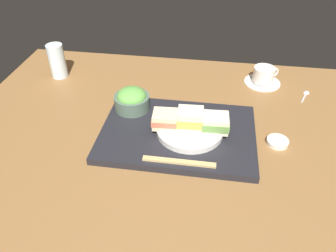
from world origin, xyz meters
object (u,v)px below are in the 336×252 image
object	(u,v)px
sandwich_far	(215,123)
small_sauce_dish	(278,142)
sandwich_middle	(190,119)
salad_bowl	(132,99)
chopsticks_pair	(179,162)
sandwich_plate	(190,130)
coffee_cup	(264,76)
drinking_glass	(57,61)
sandwich_near	(165,119)
teaspoon	(306,93)

from	to	relation	value
sandwich_far	small_sauce_dish	size ratio (longest dim) A/B	1.26
sandwich_far	small_sauce_dish	xyz separation A→B (cm)	(18.39, 0.65, -5.54)
sandwich_far	sandwich_middle	bearing A→B (deg)	-178.35
salad_bowl	chopsticks_pair	xyz separation A→B (cm)	(18.03, -22.78, -2.97)
sandwich_plate	sandwich_far	world-z (taller)	sandwich_far
sandwich_plate	small_sauce_dish	bearing A→B (deg)	1.91
salad_bowl	coffee_cup	distance (cm)	50.88
small_sauce_dish	coffee_cup	bearing A→B (deg)	92.80
sandwich_plate	small_sauce_dish	xyz separation A→B (cm)	(25.58, 0.85, -2.31)
sandwich_plate	sandwich_middle	world-z (taller)	sandwich_middle
salad_bowl	drinking_glass	world-z (taller)	drinking_glass
sandwich_far	drinking_glass	xyz separation A→B (cm)	(-60.25, 29.35, 0.16)
sandwich_middle	salad_bowl	world-z (taller)	sandwich_middle
salad_bowl	coffee_cup	bearing A→B (deg)	31.29
sandwich_near	sandwich_far	world-z (taller)	sandwich_far
salad_bowl	drinking_glass	size ratio (longest dim) A/B	0.88
sandwich_near	chopsticks_pair	size ratio (longest dim) A/B	0.41
small_sauce_dish	sandwich_plate	bearing A→B (deg)	-178.09
sandwich_middle	sandwich_near	bearing A→B (deg)	-178.35
sandwich_middle	chopsticks_pair	distance (cm)	14.01
sandwich_plate	drinking_glass	bearing A→B (deg)	150.89
salad_bowl	sandwich_far	bearing A→B (deg)	-19.26
sandwich_far	sandwich_near	bearing A→B (deg)	-178.35
coffee_cup	salad_bowl	bearing A→B (deg)	-148.71
sandwich_plate	sandwich_far	size ratio (longest dim) A/B	2.45
sandwich_plate	chopsticks_pair	distance (cm)	13.32
sandwich_plate	teaspoon	bearing A→B (deg)	38.04
sandwich_plate	sandwich_near	distance (cm)	7.84
salad_bowl	teaspoon	bearing A→B (deg)	19.55
sandwich_near	sandwich_far	distance (cm)	14.37
sandwich_plate	chopsticks_pair	size ratio (longest dim) A/B	1.01
sandwich_plate	drinking_glass	size ratio (longest dim) A/B	1.53
chopsticks_pair	coffee_cup	bearing A→B (deg)	62.69
drinking_glass	sandwich_plate	bearing A→B (deg)	-29.11
salad_bowl	chopsticks_pair	size ratio (longest dim) A/B	0.58
sandwich_plate	chopsticks_pair	xyz separation A→B (cm)	(-1.53, -13.22, -0.53)
coffee_cup	small_sauce_dish	bearing A→B (deg)	-87.20
sandwich_plate	salad_bowl	bearing A→B (deg)	153.97
chopsticks_pair	teaspoon	distance (cm)	59.19
sandwich_plate	teaspoon	world-z (taller)	sandwich_plate
sandwich_near	salad_bowl	distance (cm)	15.77
salad_bowl	sandwich_plate	bearing A→B (deg)	-26.03
small_sauce_dish	salad_bowl	bearing A→B (deg)	169.09
drinking_glass	teaspoon	bearing A→B (deg)	0.41
sandwich_far	coffee_cup	xyz separation A→B (cm)	(16.68, 35.74, -3.47)
sandwich_middle	sandwich_far	bearing A→B (deg)	1.65
coffee_cup	teaspoon	distance (cm)	16.01
salad_bowl	coffee_cup	size ratio (longest dim) A/B	0.85
sandwich_plate	coffee_cup	bearing A→B (deg)	56.42
coffee_cup	sandwich_middle	bearing A→B (deg)	-123.58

